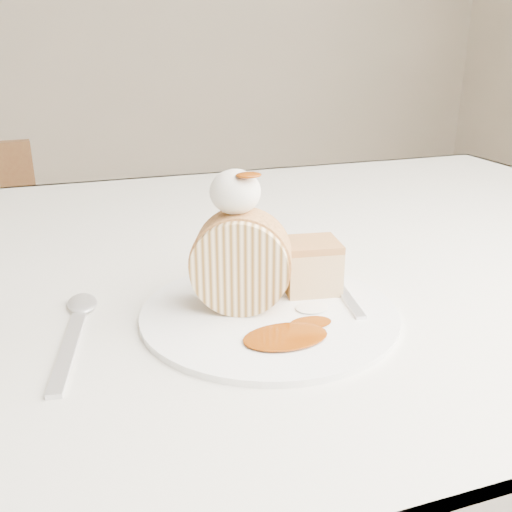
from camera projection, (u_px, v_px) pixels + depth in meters
name	position (u px, v px, depth m)	size (l,w,h in m)	color
table	(239.00, 313.00, 0.76)	(1.40, 0.90, 0.75)	silver
plate	(269.00, 313.00, 0.55)	(0.25, 0.25, 0.01)	white
roulade_slice	(241.00, 262.00, 0.54)	(0.09, 0.09, 0.05)	beige
cake_chunk	(311.00, 269.00, 0.59)	(0.05, 0.05, 0.05)	tan
whipped_cream	(235.00, 192.00, 0.52)	(0.05, 0.05, 0.04)	silver
caramel_drizzle	(249.00, 169.00, 0.50)	(0.02, 0.02, 0.01)	#732E04
caramel_pool	(285.00, 336.00, 0.49)	(0.08, 0.05, 0.00)	#732E04
fork	(345.00, 295.00, 0.58)	(0.02, 0.15, 0.00)	silver
spoon	(68.00, 350.00, 0.48)	(0.03, 0.17, 0.00)	silver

